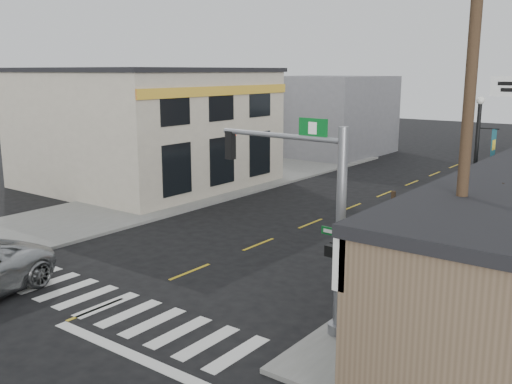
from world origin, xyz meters
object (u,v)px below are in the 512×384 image
Objects in this scene: traffic_signal_pole at (318,206)px; guide_sign at (413,229)px; utility_pole_near at (464,165)px; lamp_post at (477,162)px; fire_hydrant at (408,316)px.

traffic_signal_pole is 1.82× the size of guide_sign.
traffic_signal_pole is at bearing -174.15° from utility_pole_near.
utility_pole_near reaches higher than traffic_signal_pole.
utility_pole_near is (2.45, -9.79, 1.41)m from lamp_post.
guide_sign is 0.53× the size of lamp_post.
traffic_signal_pole is 0.60× the size of utility_pole_near.
fire_hydrant is at bearing 38.85° from traffic_signal_pole.
traffic_signal_pole is 3.86m from fire_hydrant.
fire_hydrant is 0.07× the size of utility_pole_near.
traffic_signal_pole is at bearing -144.69° from fire_hydrant.
lamp_post reaches higher than fire_hydrant.
fire_hydrant is at bearing 144.08° from utility_pole_near.
utility_pole_near is (1.61, -1.49, 4.43)m from fire_hydrant.
lamp_post is at bearing 103.58° from guide_sign.
fire_hydrant is 8.88m from lamp_post.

